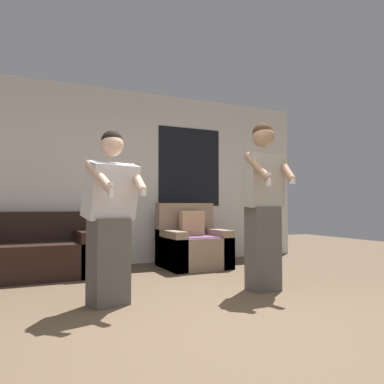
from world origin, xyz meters
name	(u,v)px	position (x,y,z in m)	size (l,w,h in m)	color
ground_plane	(223,334)	(0.00, 0.00, 0.00)	(14.00, 14.00, 0.00)	brown
wall_back	(115,176)	(0.02, 3.38, 1.35)	(6.61, 0.07, 2.70)	silver
couch	(27,254)	(-1.21, 2.87, 0.29)	(1.73, 0.95, 0.82)	black
armchair	(192,245)	(1.02, 2.71, 0.32)	(0.90, 0.85, 0.94)	#937A60
person_left	(110,218)	(-0.56, 1.08, 0.79)	(0.52, 0.58, 1.59)	#56514C
person_right	(263,203)	(1.06, 0.99, 0.93)	(0.49, 0.47, 1.79)	#56514C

